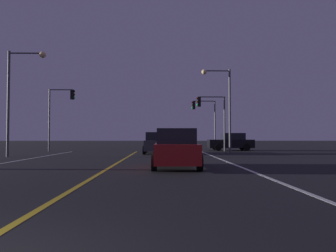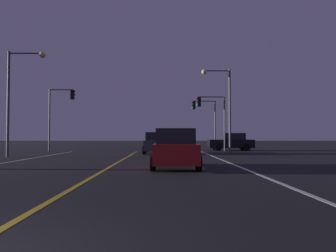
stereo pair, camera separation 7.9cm
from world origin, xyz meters
name	(u,v)px [view 1 (the left image)]	position (x,y,z in m)	size (l,w,h in m)	color
lane_edge_right	(249,170)	(5.82, 10.31, 0.00)	(0.16, 32.61, 0.01)	silver
lane_center_divider	(105,170)	(0.00, 10.31, 0.00)	(0.16, 32.61, 0.01)	gold
car_ahead_far	(156,143)	(1.84, 23.11, 0.82)	(2.02, 4.30, 1.70)	black
car_lead_same_lane	(176,149)	(2.89, 11.23, 0.82)	(2.02, 4.30, 1.70)	black
car_crossing_side	(231,142)	(9.02, 28.65, 0.82)	(4.30, 2.02, 1.70)	black
traffic_light_near_right	(211,110)	(6.82, 27.11, 3.78)	(2.68, 0.36, 5.09)	#4C4C51
traffic_light_near_left	(61,106)	(-7.02, 27.11, 4.20)	(2.42, 0.36, 5.73)	#4C4C51
traffic_light_far_right	(204,113)	(6.87, 32.61, 3.92)	(2.64, 0.36, 5.30)	#4C4C51
street_lamp_right_near	(336,25)	(7.45, 6.50, 4.67)	(2.45, 0.44, 7.21)	#4C4C51
street_lamp_left_mid	(18,88)	(-7.41, 19.07, 4.64)	(2.56, 0.44, 7.15)	#4C4C51
street_lamp_right_far	(222,98)	(7.43, 24.55, 4.61)	(2.49, 0.44, 7.12)	#4C4C51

